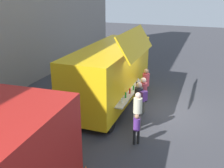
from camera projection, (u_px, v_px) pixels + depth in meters
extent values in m
plane|color=#38383D|center=(156.00, 111.00, 12.41)|extent=(60.00, 60.00, 0.00)
cube|color=#9E998E|center=(12.00, 130.00, 10.54)|extent=(28.00, 1.60, 0.15)
cube|color=yellow|center=(110.00, 73.00, 12.74)|extent=(6.57, 2.21, 2.48)
cube|color=yellow|center=(136.00, 42.00, 11.13)|extent=(3.61, 0.66, 1.01)
cube|color=black|center=(127.00, 73.00, 11.72)|extent=(3.43, 0.11, 1.11)
cube|color=#B7B7BC|center=(131.00, 92.00, 11.94)|extent=(3.61, 0.36, 0.05)
cylinder|color=silver|center=(122.00, 100.00, 10.78)|extent=(0.08, 0.08, 0.19)
cylinder|color=green|center=(126.00, 95.00, 11.23)|extent=(0.07, 0.07, 0.25)
cylinder|color=red|center=(130.00, 91.00, 11.68)|extent=(0.08, 0.08, 0.23)
cylinder|color=green|center=(133.00, 88.00, 12.10)|extent=(0.06, 0.06, 0.21)
cylinder|color=black|center=(137.00, 84.00, 12.58)|extent=(0.08, 0.08, 0.20)
cylinder|color=#CAE2F9|center=(138.00, 81.00, 13.05)|extent=(0.07, 0.07, 0.20)
cube|color=black|center=(130.00, 50.00, 15.44)|extent=(0.08, 1.87, 1.09)
cylinder|color=black|center=(110.00, 77.00, 15.70)|extent=(0.90, 0.28, 0.90)
cylinder|color=black|center=(142.00, 80.00, 15.08)|extent=(0.90, 0.28, 0.90)
cylinder|color=black|center=(67.00, 113.00, 11.14)|extent=(0.90, 0.28, 0.90)
cylinder|color=black|center=(109.00, 121.00, 10.52)|extent=(0.90, 0.28, 0.90)
cube|color=black|center=(40.00, 118.00, 7.50)|extent=(0.18, 1.95, 1.00)
cylinder|color=black|center=(2.00, 168.00, 7.82)|extent=(0.84, 0.26, 0.84)
cylinder|color=#2D653A|center=(99.00, 67.00, 17.42)|extent=(0.60, 0.60, 0.97)
cylinder|color=#4E4A40|center=(142.00, 106.00, 11.85)|extent=(0.13, 0.13, 0.84)
cylinder|color=#4E4A40|center=(143.00, 104.00, 12.04)|extent=(0.13, 0.13, 0.84)
cylinder|color=#AB3944|center=(143.00, 90.00, 11.70)|extent=(0.35, 0.35, 0.64)
sphere|color=beige|center=(144.00, 80.00, 11.55)|extent=(0.24, 0.24, 0.24)
cube|color=brown|center=(141.00, 98.00, 11.55)|extent=(0.22, 0.17, 0.25)
cylinder|color=black|center=(136.00, 112.00, 11.30)|extent=(0.13, 0.13, 0.85)
cylinder|color=black|center=(140.00, 110.00, 11.44)|extent=(0.13, 0.13, 0.85)
cylinder|color=#242529|center=(139.00, 95.00, 11.12)|extent=(0.35, 0.35, 0.64)
sphere|color=beige|center=(139.00, 85.00, 10.97)|extent=(0.24, 0.24, 0.24)
cube|color=#5A2E80|center=(144.00, 96.00, 10.91)|extent=(0.34, 0.30, 0.41)
cylinder|color=#4E4644|center=(135.00, 123.00, 10.46)|extent=(0.13, 0.13, 0.81)
cylinder|color=#4E4644|center=(139.00, 121.00, 10.56)|extent=(0.13, 0.13, 0.81)
cylinder|color=beige|center=(138.00, 105.00, 10.27)|extent=(0.33, 0.33, 0.61)
sphere|color=beige|center=(138.00, 95.00, 10.13)|extent=(0.23, 0.23, 0.23)
cylinder|color=black|center=(146.00, 94.00, 13.23)|extent=(0.13, 0.13, 0.82)
cylinder|color=black|center=(145.00, 92.00, 13.43)|extent=(0.13, 0.13, 0.82)
cylinder|color=#B73A45|center=(146.00, 80.00, 13.09)|extent=(0.34, 0.34, 0.62)
sphere|color=#986D4F|center=(146.00, 71.00, 12.94)|extent=(0.23, 0.23, 0.23)
cylinder|color=black|center=(134.00, 137.00, 9.65)|extent=(0.09, 0.09, 0.59)
cylinder|color=black|center=(138.00, 137.00, 9.69)|extent=(0.09, 0.09, 0.59)
cylinder|color=#542B80|center=(137.00, 124.00, 9.50)|extent=(0.24, 0.24, 0.44)
sphere|color=#966B55|center=(137.00, 116.00, 9.39)|extent=(0.16, 0.16, 0.16)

